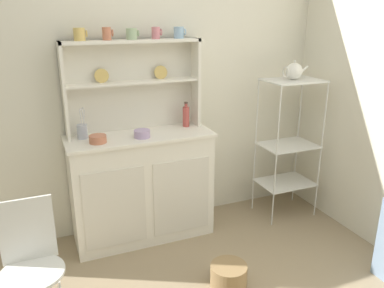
{
  "coord_description": "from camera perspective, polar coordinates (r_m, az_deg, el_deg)",
  "views": [
    {
      "loc": [
        -0.87,
        -1.55,
        1.84
      ],
      "look_at": [
        0.23,
        1.12,
        0.87
      ],
      "focal_mm": 36.6,
      "sensor_mm": 36.0,
      "label": 1
    }
  ],
  "objects": [
    {
      "name": "bowl_mixing_large",
      "position": [
        3.01,
        -13.56,
        0.71
      ],
      "size": [
        0.13,
        0.13,
        0.06
      ],
      "primitive_type": "cylinder",
      "color": "#C67556",
      "rests_on": "hutch_cabinet"
    },
    {
      "name": "wire_chair",
      "position": [
        2.49,
        -22.51,
        -15.04
      ],
      "size": [
        0.36,
        0.36,
        0.85
      ],
      "rotation": [
        0.0,
        0.0,
        -0.14
      ],
      "color": "white",
      "rests_on": "ground"
    },
    {
      "name": "bowl_floral_medium",
      "position": [
        3.08,
        -7.29,
        1.5
      ],
      "size": [
        0.13,
        0.13,
        0.06
      ],
      "primitive_type": "cylinder",
      "color": "#B79ECC",
      "rests_on": "hutch_cabinet"
    },
    {
      "name": "cup_sky_4",
      "position": [
        3.25,
        -1.9,
        15.93
      ],
      "size": [
        0.1,
        0.08,
        0.09
      ],
      "color": "#8EB2D1",
      "rests_on": "hutch_shelf_unit"
    },
    {
      "name": "utensil_jar",
      "position": [
        3.13,
        -15.69,
        1.84
      ],
      "size": [
        0.08,
        0.08,
        0.25
      ],
      "color": "#B2B7C6",
      "rests_on": "hutch_cabinet"
    },
    {
      "name": "bakers_rack",
      "position": [
        3.67,
        13.91,
        1.17
      ],
      "size": [
        0.5,
        0.36,
        1.29
      ],
      "color": "silver",
      "rests_on": "ground"
    },
    {
      "name": "porcelain_teapot",
      "position": [
        3.54,
        14.63,
        10.22
      ],
      "size": [
        0.24,
        0.15,
        0.17
      ],
      "color": "white",
      "rests_on": "bakers_rack"
    },
    {
      "name": "cup_rose_3",
      "position": [
        3.19,
        -5.26,
        15.82
      ],
      "size": [
        0.08,
        0.07,
        0.09
      ],
      "color": "#D17A84",
      "rests_on": "hutch_shelf_unit"
    },
    {
      "name": "cup_sage_2",
      "position": [
        3.14,
        -8.76,
        15.58
      ],
      "size": [
        0.1,
        0.08,
        0.08
      ],
      "color": "#9EB78E",
      "rests_on": "hutch_shelf_unit"
    },
    {
      "name": "hutch_cabinet",
      "position": [
        3.31,
        -7.3,
        -6.03
      ],
      "size": [
        1.17,
        0.45,
        0.91
      ],
      "color": "white",
      "rests_on": "ground"
    },
    {
      "name": "floor_basket",
      "position": [
        2.92,
        5.36,
        -18.52
      ],
      "size": [
        0.26,
        0.26,
        0.16
      ],
      "primitive_type": "cylinder",
      "color": "#93754C",
      "rests_on": "ground"
    },
    {
      "name": "jam_bottle",
      "position": [
        3.34,
        -0.88,
        4.09
      ],
      "size": [
        0.06,
        0.06,
        0.21
      ],
      "color": "#B74C47",
      "rests_on": "hutch_cabinet"
    },
    {
      "name": "cup_terracotta_1",
      "position": [
        3.1,
        -12.28,
        15.45
      ],
      "size": [
        0.08,
        0.07,
        0.09
      ],
      "color": "#C67556",
      "rests_on": "hutch_shelf_unit"
    },
    {
      "name": "cup_gold_0",
      "position": [
        3.07,
        -16.07,
        15.11
      ],
      "size": [
        0.1,
        0.08,
        0.09
      ],
      "color": "#DBB760",
      "rests_on": "hutch_shelf_unit"
    },
    {
      "name": "wall_back",
      "position": [
        3.34,
        -7.09,
        8.32
      ],
      "size": [
        3.84,
        0.05,
        2.5
      ],
      "primitive_type": "cube",
      "color": "silver",
      "rests_on": "ground"
    },
    {
      "name": "hutch_shelf_unit",
      "position": [
        3.21,
        -8.74,
        9.41
      ],
      "size": [
        1.09,
        0.18,
        0.73
      ],
      "color": "silver",
      "rests_on": "hutch_cabinet"
    }
  ]
}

